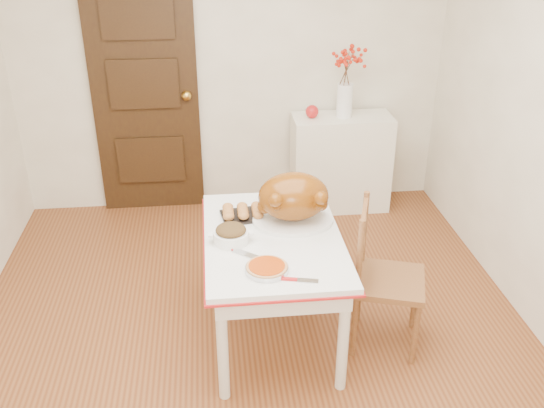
{
  "coord_description": "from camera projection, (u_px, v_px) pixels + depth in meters",
  "views": [
    {
      "loc": [
        -0.2,
        -2.84,
        2.42
      ],
      "look_at": [
        0.13,
        0.17,
        0.88
      ],
      "focal_mm": 39.7,
      "sensor_mm": 36.0,
      "label": 1
    }
  ],
  "objects": [
    {
      "name": "chair_oak",
      "position": [
        389.0,
        278.0,
        3.48
      ],
      "size": [
        0.51,
        0.51,
        0.91
      ],
      "primitive_type": null,
      "rotation": [
        0.0,
        0.0,
        1.26
      ],
      "color": "brown",
      "rests_on": "floor"
    },
    {
      "name": "shaker_pair",
      "position": [
        315.0,
        195.0,
        3.79
      ],
      "size": [
        0.1,
        0.05,
        0.1
      ],
      "primitive_type": null,
      "rotation": [
        0.0,
        0.0,
        -0.12
      ],
      "color": "white",
      "rests_on": "kitchen_table"
    },
    {
      "name": "kitchen_table",
      "position": [
        273.0,
        286.0,
        3.59
      ],
      "size": [
        0.8,
        1.17,
        0.7
      ],
      "primitive_type": null,
      "color": "white",
      "rests_on": "floor"
    },
    {
      "name": "floor",
      "position": [
        253.0,
        347.0,
        3.63
      ],
      "size": [
        3.5,
        4.0,
        0.0
      ],
      "primitive_type": "cube",
      "color": "#622D14",
      "rests_on": "ground"
    },
    {
      "name": "apple",
      "position": [
        312.0,
        112.0,
        4.87
      ],
      "size": [
        0.11,
        0.11,
        0.11
      ],
      "primitive_type": "sphere",
      "color": "red",
      "rests_on": "sideboard"
    },
    {
      "name": "turkey_platter",
      "position": [
        293.0,
        199.0,
        3.51
      ],
      "size": [
        0.53,
        0.44,
        0.3
      ],
      "primitive_type": null,
      "rotation": [
        0.0,
        0.0,
        -0.11
      ],
      "color": "brown",
      "rests_on": "kitchen_table"
    },
    {
      "name": "stuffing_dish",
      "position": [
        231.0,
        234.0,
        3.36
      ],
      "size": [
        0.26,
        0.21,
        0.1
      ],
      "primitive_type": null,
      "rotation": [
        0.0,
        0.0,
        0.04
      ],
      "color": "#463117",
      "rests_on": "kitchen_table"
    },
    {
      "name": "pumpkin_pie",
      "position": [
        267.0,
        267.0,
        3.1
      ],
      "size": [
        0.28,
        0.28,
        0.05
      ],
      "primitive_type": "cylinder",
      "rotation": [
        0.0,
        0.0,
        0.3
      ],
      "color": "#A93708",
      "rests_on": "kitchen_table"
    },
    {
      "name": "sideboard",
      "position": [
        340.0,
        163.0,
        5.11
      ],
      "size": [
        0.82,
        0.36,
        0.82
      ],
      "primitive_type": "cube",
      "color": "silver",
      "rests_on": "floor"
    },
    {
      "name": "wall_back",
      "position": [
        231.0,
        61.0,
        4.83
      ],
      "size": [
        3.5,
        0.0,
        2.5
      ],
      "primitive_type": "cube",
      "color": "#EDE6CB",
      "rests_on": "ground"
    },
    {
      "name": "rolls_tray",
      "position": [
        243.0,
        212.0,
        3.62
      ],
      "size": [
        0.28,
        0.23,
        0.07
      ],
      "primitive_type": null,
      "rotation": [
        0.0,
        0.0,
        0.15
      ],
      "color": "#BD7832",
      "rests_on": "kitchen_table"
    },
    {
      "name": "carving_knife",
      "position": [
        239.0,
        251.0,
        3.27
      ],
      "size": [
        0.25,
        0.22,
        0.01
      ],
      "primitive_type": null,
      "rotation": [
        0.0,
        0.0,
        -0.68
      ],
      "color": "silver",
      "rests_on": "kitchen_table"
    },
    {
      "name": "pie_server",
      "position": [
        298.0,
        280.0,
        3.03
      ],
      "size": [
        0.21,
        0.1,
        0.01
      ],
      "primitive_type": null,
      "rotation": [
        0.0,
        0.0,
        -0.23
      ],
      "color": "silver",
      "rests_on": "kitchen_table"
    },
    {
      "name": "door_back",
      "position": [
        145.0,
        91.0,
        4.84
      ],
      "size": [
        0.85,
        0.06,
        2.06
      ],
      "primitive_type": "cube",
      "color": "black",
      "rests_on": "ground"
    },
    {
      "name": "drinking_glass",
      "position": [
        269.0,
        195.0,
        3.79
      ],
      "size": [
        0.07,
        0.07,
        0.1
      ],
      "primitive_type": "cylinder",
      "rotation": [
        0.0,
        0.0,
        0.32
      ],
      "color": "white",
      "rests_on": "kitchen_table"
    },
    {
      "name": "berry_vase",
      "position": [
        346.0,
        83.0,
        4.79
      ],
      "size": [
        0.29,
        0.29,
        0.57
      ],
      "primitive_type": null,
      "color": "white",
      "rests_on": "sideboard"
    }
  ]
}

